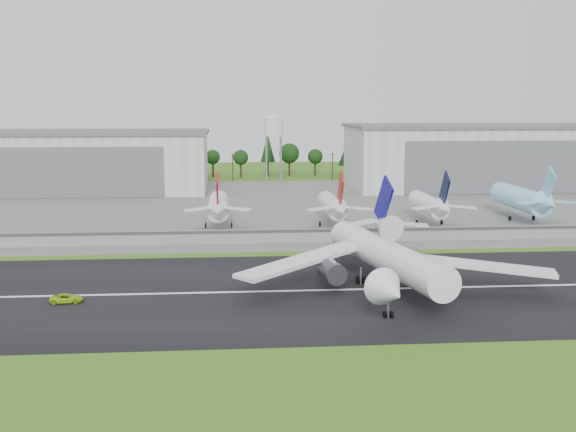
{
  "coord_description": "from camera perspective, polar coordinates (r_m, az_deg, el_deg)",
  "views": [
    {
      "loc": [
        -24.08,
        -115.04,
        33.25
      ],
      "look_at": [
        -11.11,
        40.0,
        9.0
      ],
      "focal_mm": 45.0,
      "sensor_mm": 36.0,
      "label": 1
    }
  ],
  "objects": [
    {
      "name": "main_airliner",
      "position": [
        130.85,
        7.75,
        -3.74
      ],
      "size": [
        56.23,
        58.99,
        18.17
      ],
      "rotation": [
        0.0,
        0.0,
        3.33
      ],
      "color": "white",
      "rests_on": "runway"
    },
    {
      "name": "ground",
      "position": [
        122.15,
        6.83,
        -7.0
      ],
      "size": [
        600.0,
        600.0,
        0.0
      ],
      "primitive_type": "plane",
      "color": "#315F16",
      "rests_on": "ground"
    },
    {
      "name": "parked_jet_red_b",
      "position": [
        195.57,
        3.62,
        0.79
      ],
      "size": [
        7.36,
        31.29,
        16.36
      ],
      "color": "white",
      "rests_on": "ground"
    },
    {
      "name": "water_tower",
      "position": [
        300.77,
        -1.15,
        7.2
      ],
      "size": [
        8.4,
        8.4,
        29.4
      ],
      "color": "#99999E",
      "rests_on": "ground"
    },
    {
      "name": "hangar_east",
      "position": [
        297.69,
        14.72,
        4.6
      ],
      "size": [
        102.0,
        47.0,
        25.2
      ],
      "color": "silver",
      "rests_on": "ground"
    },
    {
      "name": "parked_jet_skyblue",
      "position": [
        215.49,
        18.19,
        1.28
      ],
      "size": [
        7.36,
        37.29,
        17.05
      ],
      "color": "#93E0FF",
      "rests_on": "ground"
    },
    {
      "name": "treeline",
      "position": [
        332.59,
        -0.61,
        3.12
      ],
      "size": [
        320.0,
        16.0,
        22.0
      ],
      "primitive_type": null,
      "color": "black",
      "rests_on": "ground"
    },
    {
      "name": "utility_poles",
      "position": [
        317.71,
        -0.41,
        2.85
      ],
      "size": [
        230.0,
        3.0,
        12.0
      ],
      "primitive_type": null,
      "color": "black",
      "rests_on": "ground"
    },
    {
      "name": "parked_jet_red_a",
      "position": [
        193.52,
        -5.53,
        0.75
      ],
      "size": [
        7.36,
        31.29,
        16.6
      ],
      "color": "white",
      "rests_on": "ground"
    },
    {
      "name": "apron",
      "position": [
        238.59,
        1.06,
        0.86
      ],
      "size": [
        320.0,
        150.0,
        0.1
      ],
      "primitive_type": "cube",
      "color": "slate",
      "rests_on": "ground"
    },
    {
      "name": "hangar_west",
      "position": [
        286.31,
        -16.07,
        4.18
      ],
      "size": [
        97.0,
        44.0,
        23.2
      ],
      "color": "silver",
      "rests_on": "ground"
    },
    {
      "name": "blast_fence",
      "position": [
        174.58,
        3.23,
        -1.53
      ],
      "size": [
        240.0,
        0.61,
        3.5
      ],
      "color": "gray",
      "rests_on": "ground"
    },
    {
      "name": "runway",
      "position": [
        131.6,
        5.95,
        -5.8
      ],
      "size": [
        320.0,
        60.0,
        0.1
      ],
      "primitive_type": "cube",
      "color": "black",
      "rests_on": "ground"
    },
    {
      "name": "runway_centerline",
      "position": [
        131.58,
        5.95,
        -5.78
      ],
      "size": [
        220.0,
        1.0,
        0.02
      ],
      "primitive_type": "cube",
      "color": "white",
      "rests_on": "runway"
    },
    {
      "name": "parked_jet_navy",
      "position": [
        201.28,
        11.26,
        0.87
      ],
      "size": [
        7.36,
        31.29,
        16.36
      ],
      "color": "white",
      "rests_on": "ground"
    },
    {
      "name": "ground_vehicle",
      "position": [
        127.69,
        -17.1,
        -6.24
      ],
      "size": [
        5.64,
        2.97,
        1.51
      ],
      "primitive_type": "imported",
      "rotation": [
        0.0,
        0.0,
        1.66
      ],
      "color": "#9EC817",
      "rests_on": "runway"
    }
  ]
}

